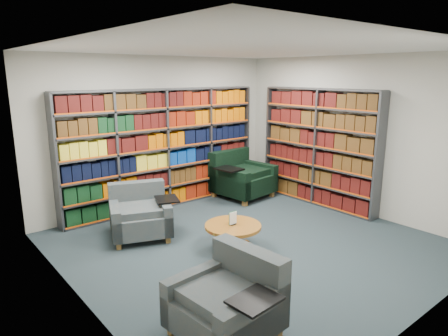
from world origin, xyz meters
TOP-DOWN VIEW (x-y plane):
  - room_shell at (0.00, 0.00)m, footprint 5.02×5.02m
  - bookshelf_back at (0.00, 2.34)m, footprint 4.00×0.28m
  - bookshelf_right at (2.34, 0.60)m, footprint 0.28×2.50m
  - chair_teal_left at (-1.10, 1.34)m, footprint 1.17×1.13m
  - chair_green_right at (1.48, 1.90)m, footprint 1.26×1.13m
  - chair_teal_front at (-1.57, -1.42)m, footprint 0.95×1.08m
  - coffee_table at (-0.33, -0.01)m, footprint 0.81×0.81m

SIDE VIEW (x-z plane):
  - coffee_table at x=-0.33m, z-range 0.02..0.59m
  - chair_teal_left at x=-1.10m, z-range -0.08..0.72m
  - chair_teal_front at x=-1.57m, z-range -0.08..0.73m
  - chair_green_right at x=1.48m, z-range -0.09..0.84m
  - bookshelf_back at x=0.00m, z-range 0.00..2.20m
  - bookshelf_right at x=2.34m, z-range 0.00..2.20m
  - room_shell at x=0.00m, z-range -0.01..2.81m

